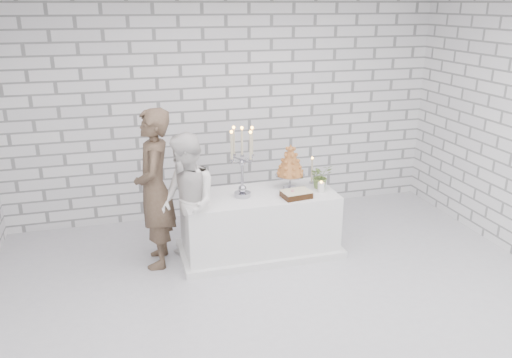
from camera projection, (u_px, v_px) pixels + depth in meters
name	position (u px, v px, depth m)	size (l,w,h in m)	color
ground	(283.00, 302.00, 5.21)	(6.00, 5.00, 0.01)	silver
wall_back	(227.00, 110.00, 6.99)	(6.00, 0.01, 3.00)	white
wall_front	(455.00, 310.00, 2.44)	(6.00, 0.01, 3.00)	white
cake_table	(259.00, 223.00, 6.15)	(1.80, 0.80, 0.75)	white
groom	(155.00, 189.00, 5.71)	(0.67, 0.44, 1.83)	#4E3A2A
bride	(187.00, 204.00, 5.64)	(0.77, 0.60, 1.58)	white
candelabra	(242.00, 162.00, 5.81)	(0.34, 0.34, 0.84)	#9B9BA5
croquembouche	(290.00, 166.00, 6.12)	(0.36, 0.36, 0.56)	#96501C
chocolate_cake	(296.00, 194.00, 5.91)	(0.32, 0.23, 0.08)	black
pillar_candle	(321.00, 187.00, 6.07)	(0.08, 0.08, 0.12)	white
extra_taper	(312.00, 171.00, 6.33)	(0.06, 0.06, 0.32)	beige
flowers	(321.00, 176.00, 6.18)	(0.27, 0.23, 0.30)	#446732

